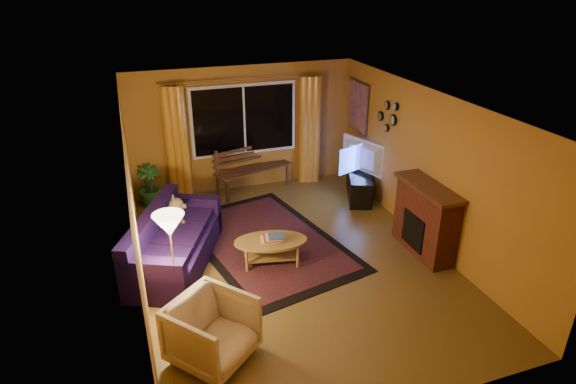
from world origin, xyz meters
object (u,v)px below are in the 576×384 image
object	(u,v)px
tv_console	(359,185)
bench	(254,180)
armchair	(212,328)
floor_lamp	(174,263)
coffee_table	(271,251)
sofa	(175,240)

from	to	relation	value
tv_console	bench	bearing A→B (deg)	175.14
armchair	floor_lamp	size ratio (longest dim) A/B	0.62
floor_lamp	tv_console	bearing A→B (deg)	31.46
armchair	bench	bearing A→B (deg)	29.16
coffee_table	tv_console	xyz separation A→B (m)	(2.36, 1.73, 0.05)
floor_lamp	tv_console	world-z (taller)	floor_lamp
floor_lamp	coffee_table	size ratio (longest dim) A/B	1.26
tv_console	coffee_table	bearing A→B (deg)	-121.75
coffee_table	tv_console	world-z (taller)	tv_console
floor_lamp	coffee_table	bearing A→B (deg)	22.81
armchair	floor_lamp	bearing A→B (deg)	64.53
sofa	armchair	size ratio (longest dim) A/B	2.48
sofa	floor_lamp	xyz separation A→B (m)	(-0.12, -1.07, 0.27)
bench	sofa	world-z (taller)	sofa
sofa	coffee_table	bearing A→B (deg)	6.83
bench	tv_console	distance (m)	2.13
floor_lamp	bench	bearing A→B (deg)	59.52
armchair	coffee_table	bearing A→B (deg)	14.37
bench	armchair	bearing A→B (deg)	-128.12
bench	sofa	distance (m)	2.91
sofa	tv_console	bearing A→B (deg)	43.68
sofa	coffee_table	xyz separation A→B (m)	(1.38, -0.44, -0.23)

